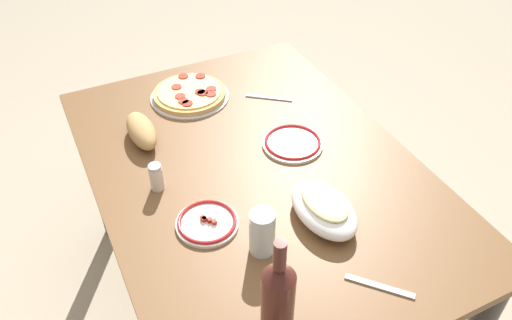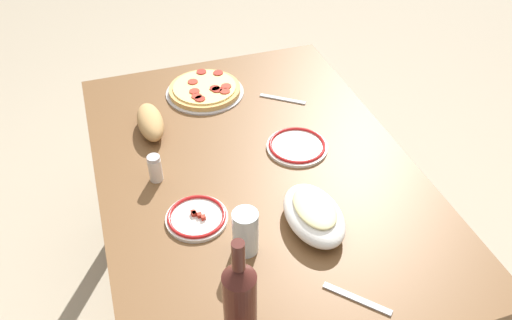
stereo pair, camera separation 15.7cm
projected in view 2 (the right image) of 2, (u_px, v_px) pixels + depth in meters
ground_plane at (256, 302)px, 2.05m from camera, size 8.00×8.00×0.00m
dining_table at (256, 192)px, 1.66m from camera, size 1.35×0.95×0.71m
pepperoni_pizza at (205, 90)px, 1.89m from camera, size 0.28×0.28×0.03m
baked_pasta_dish at (314, 213)px, 1.39m from camera, size 0.24×0.15×0.08m
wine_bottle at (240, 306)px, 1.06m from camera, size 0.07×0.07×0.33m
water_glass at (245, 232)px, 1.30m from camera, size 0.07×0.07×0.13m
side_plate_near at (297, 146)px, 1.66m from camera, size 0.20×0.20×0.02m
side_plate_far at (197, 217)px, 1.42m from camera, size 0.17×0.17×0.02m
bread_loaf at (150, 122)px, 1.70m from camera, size 0.20×0.08×0.07m
spice_shaker at (155, 168)px, 1.52m from camera, size 0.04×0.04×0.09m
fork_left at (283, 99)px, 1.87m from camera, size 0.12×0.15×0.00m
fork_right at (357, 299)px, 1.23m from camera, size 0.13×0.13×0.00m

